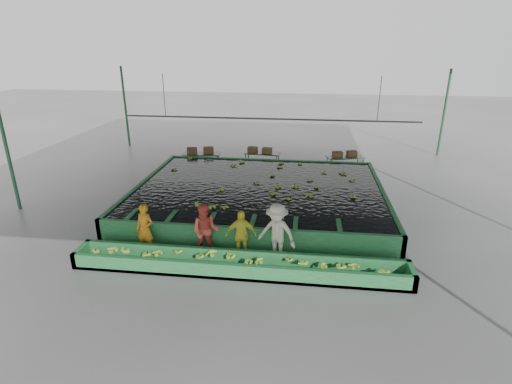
# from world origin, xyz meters

# --- Properties ---
(ground) EXTENTS (80.00, 80.00, 0.00)m
(ground) POSITION_xyz_m (0.00, 0.00, 0.00)
(ground) COLOR slate
(ground) RESTS_ON ground
(shed_roof) EXTENTS (20.00, 22.00, 0.04)m
(shed_roof) POSITION_xyz_m (0.00, 0.00, 5.00)
(shed_roof) COLOR slate
(shed_roof) RESTS_ON shed_posts
(shed_posts) EXTENTS (20.00, 22.00, 5.00)m
(shed_posts) POSITION_xyz_m (0.00, 0.00, 2.50)
(shed_posts) COLOR #285B3A
(shed_posts) RESTS_ON ground
(flotation_tank) EXTENTS (10.00, 8.00, 0.90)m
(flotation_tank) POSITION_xyz_m (0.00, 1.50, 0.45)
(flotation_tank) COLOR #27743B
(flotation_tank) RESTS_ON ground
(tank_water) EXTENTS (9.70, 7.70, 0.00)m
(tank_water) POSITION_xyz_m (0.00, 1.50, 0.85)
(tank_water) COLOR black
(tank_water) RESTS_ON flotation_tank
(sorting_trough) EXTENTS (10.00, 1.00, 0.50)m
(sorting_trough) POSITION_xyz_m (0.00, -3.60, 0.25)
(sorting_trough) COLOR #27743B
(sorting_trough) RESTS_ON ground
(cableway_rail) EXTENTS (0.08, 0.08, 14.00)m
(cableway_rail) POSITION_xyz_m (0.00, 5.00, 3.00)
(cableway_rail) COLOR #59605B
(cableway_rail) RESTS_ON shed_roof
(rail_hanger_left) EXTENTS (0.04, 0.04, 2.00)m
(rail_hanger_left) POSITION_xyz_m (-5.00, 5.00, 4.00)
(rail_hanger_left) COLOR #59605B
(rail_hanger_left) RESTS_ON shed_roof
(rail_hanger_right) EXTENTS (0.04, 0.04, 2.00)m
(rail_hanger_right) POSITION_xyz_m (5.00, 5.00, 4.00)
(rail_hanger_right) COLOR #59605B
(rail_hanger_right) RESTS_ON shed_roof
(worker_a) EXTENTS (0.68, 0.52, 1.66)m
(worker_a) POSITION_xyz_m (-3.15, -2.80, 0.83)
(worker_a) COLOR orange
(worker_a) RESTS_ON ground
(worker_b) EXTENTS (0.90, 0.73, 1.77)m
(worker_b) POSITION_xyz_m (-1.16, -2.80, 0.89)
(worker_b) COLOR #D74F3F
(worker_b) RESTS_ON ground
(worker_c) EXTENTS (1.01, 0.56, 1.63)m
(worker_c) POSITION_xyz_m (-0.05, -2.80, 0.82)
(worker_c) COLOR yellow
(worker_c) RESTS_ON ground
(worker_d) EXTENTS (1.39, 1.08, 1.90)m
(worker_d) POSITION_xyz_m (1.06, -2.80, 0.95)
(worker_d) COLOR beige
(worker_d) RESTS_ON ground
(packing_table_left) EXTENTS (2.04, 1.03, 0.89)m
(packing_table_left) POSITION_xyz_m (-3.63, 6.13, 0.44)
(packing_table_left) COLOR #59605B
(packing_table_left) RESTS_ON ground
(packing_table_mid) EXTENTS (1.92, 0.91, 0.85)m
(packing_table_mid) POSITION_xyz_m (-0.46, 6.84, 0.42)
(packing_table_mid) COLOR #59605B
(packing_table_mid) RESTS_ON ground
(packing_table_right) EXTENTS (2.03, 1.27, 0.86)m
(packing_table_right) POSITION_xyz_m (3.87, 6.58, 0.43)
(packing_table_right) COLOR #59605B
(packing_table_right) RESTS_ON ground
(box_stack_left) EXTENTS (1.45, 0.75, 0.30)m
(box_stack_left) POSITION_xyz_m (-3.69, 6.18, 0.89)
(box_stack_left) COLOR brown
(box_stack_left) RESTS_ON packing_table_left
(box_stack_mid) EXTENTS (1.33, 0.53, 0.28)m
(box_stack_mid) POSITION_xyz_m (-0.60, 6.85, 0.85)
(box_stack_mid) COLOR brown
(box_stack_mid) RESTS_ON packing_table_mid
(box_stack_right) EXTENTS (1.31, 0.73, 0.27)m
(box_stack_right) POSITION_xyz_m (3.83, 6.59, 0.86)
(box_stack_right) COLOR brown
(box_stack_right) RESTS_ON packing_table_right
(floating_bananas) EXTENTS (8.34, 5.69, 0.11)m
(floating_bananas) POSITION_xyz_m (0.00, 2.30, 0.85)
(floating_bananas) COLOR #97C434
(floating_bananas) RESTS_ON tank_water
(trough_bananas) EXTENTS (9.60, 0.64, 0.13)m
(trough_bananas) POSITION_xyz_m (0.00, -3.60, 0.40)
(trough_bananas) COLOR #97C434
(trough_bananas) RESTS_ON sorting_trough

